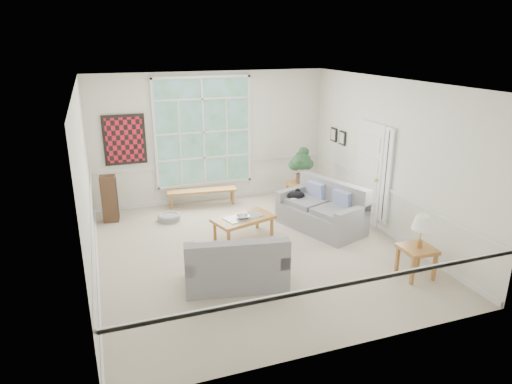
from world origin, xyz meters
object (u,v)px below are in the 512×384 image
loveseat_right (321,207)px  coffee_table (244,227)px  side_table (416,262)px  end_table (298,192)px  loveseat_front (236,259)px

loveseat_right → coffee_table: bearing=157.3°
coffee_table → side_table: 3.21m
coffee_table → end_table: (1.86, 1.53, 0.02)m
loveseat_front → end_table: size_ratio=3.30×
loveseat_right → coffee_table: size_ratio=1.52×
coffee_table → loveseat_front: bearing=-128.9°
loveseat_right → loveseat_front: (-2.27, -1.54, -0.05)m
loveseat_right → side_table: (0.54, -2.29, -0.22)m
loveseat_right → end_table: size_ratio=3.69×
end_table → side_table: 3.91m
loveseat_front → end_table: (2.51, 3.15, -0.19)m
end_table → coffee_table: bearing=-140.6°
loveseat_right → end_table: (0.24, 1.61, -0.24)m
loveseat_front → end_table: bearing=61.7°
loveseat_right → side_table: loveseat_right is taller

